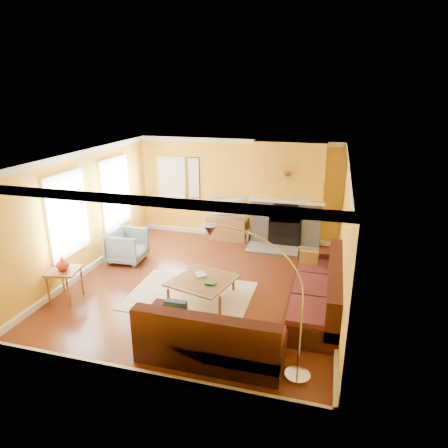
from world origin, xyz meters
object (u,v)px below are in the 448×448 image
(armchair, at_px, (127,246))
(side_table, at_px, (65,284))
(media_console, at_px, (227,229))
(arc_lamp, at_px, (258,305))
(coffee_table, at_px, (202,289))
(sectional_sofa, at_px, (255,291))

(armchair, xyz_separation_m, side_table, (-0.29, -1.95, -0.07))
(media_console, bearing_deg, arc_lamp, -70.31)
(side_table, bearing_deg, media_console, 61.52)
(coffee_table, relative_size, armchair, 1.32)
(coffee_table, height_order, media_console, media_console)
(arc_lamp, bearing_deg, sectional_sofa, 102.22)
(media_console, distance_m, armchair, 2.82)
(media_console, relative_size, armchair, 1.29)
(coffee_table, bearing_deg, sectional_sofa, -10.85)
(coffee_table, xyz_separation_m, side_table, (-2.59, -0.68, 0.09))
(coffee_table, distance_m, armchair, 2.64)
(sectional_sofa, xyz_separation_m, side_table, (-3.68, -0.47, -0.14))
(media_console, bearing_deg, sectional_sofa, -67.22)
(armchair, bearing_deg, arc_lamp, -132.81)
(armchair, xyz_separation_m, arc_lamp, (3.73, -3.04, 0.71))
(sectional_sofa, bearing_deg, media_console, 112.78)
(sectional_sofa, height_order, media_console, sectional_sofa)
(sectional_sofa, height_order, armchair, sectional_sofa)
(armchair, relative_size, arc_lamp, 0.38)
(coffee_table, bearing_deg, armchair, 151.11)
(media_console, bearing_deg, side_table, -118.48)
(coffee_table, relative_size, arc_lamp, 0.51)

